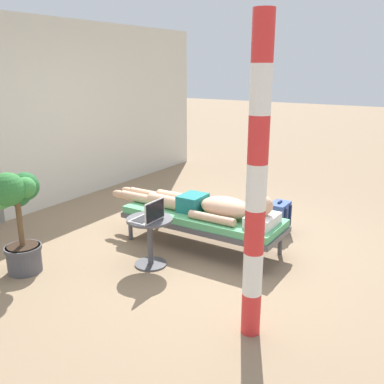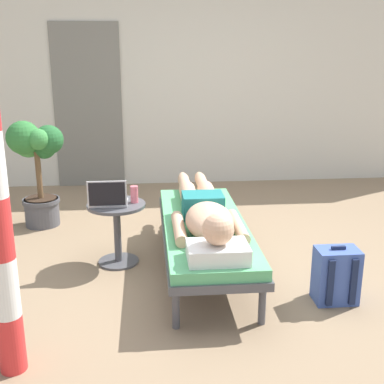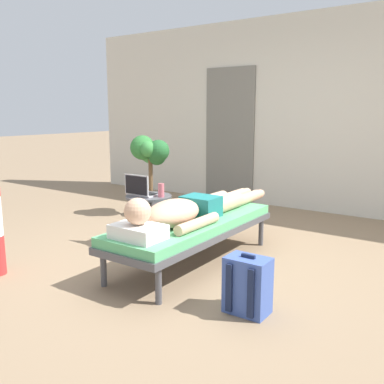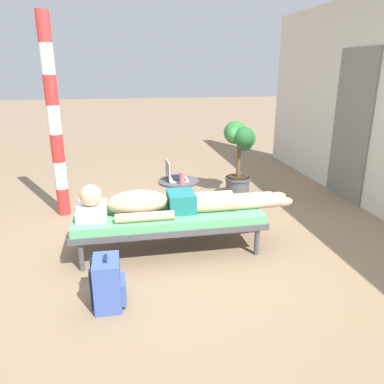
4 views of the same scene
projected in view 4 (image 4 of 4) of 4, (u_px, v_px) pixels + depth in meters
The scene contains 10 objects.
ground_plane at pixel (164, 248), 3.93m from camera, with size 40.00×40.00×0.00m, color #8C7256.
house_door_panel at pixel (351, 127), 5.15m from camera, with size 0.84×0.03×2.04m, color slate.
lounge_chair at pixel (168, 218), 3.80m from camera, with size 0.67×1.89×0.42m.
person_reclining at pixel (162, 202), 3.74m from camera, with size 0.53×2.17×0.32m.
side_table at pixel (179, 194), 4.49m from camera, with size 0.48×0.48×0.52m.
laptop at pixel (173, 174), 4.47m from camera, with size 0.31×0.24×0.23m.
drink_glass at pixel (182, 178), 4.28m from camera, with size 0.06×0.06×0.14m, color #D86672.
backpack at pixel (108, 283), 2.93m from camera, with size 0.30×0.26×0.42m.
potted_plant at pixel (240, 149), 5.35m from camera, with size 0.54×0.47×1.07m.
porch_post at pixel (54, 120), 4.47m from camera, with size 0.15×0.15×2.40m.
Camera 4 is at (3.53, -0.37, 1.79)m, focal length 35.23 mm.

